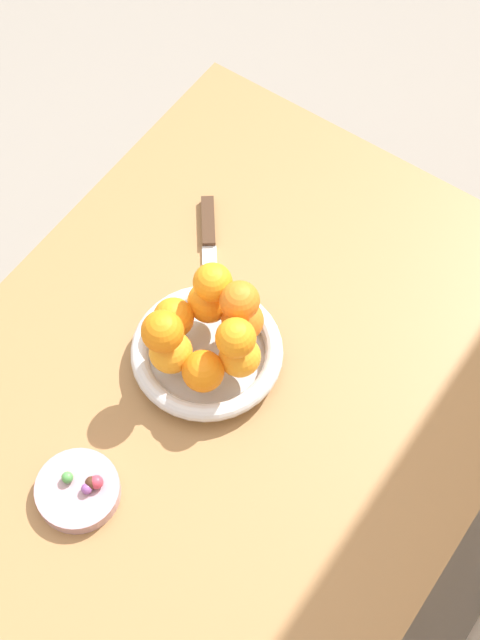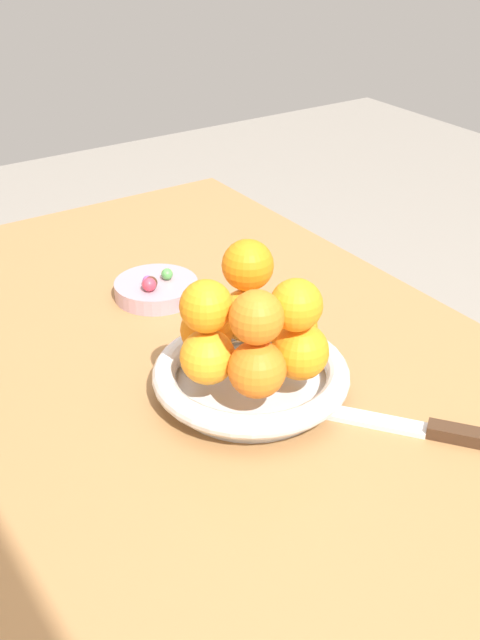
% 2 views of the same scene
% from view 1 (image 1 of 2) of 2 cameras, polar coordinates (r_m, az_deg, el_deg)
% --- Properties ---
extents(ground_plane, '(6.00, 6.00, 0.00)m').
position_cam_1_polar(ground_plane, '(2.07, -1.36, -14.00)').
color(ground_plane, gray).
extents(dining_table, '(1.10, 0.76, 0.74)m').
position_cam_1_polar(dining_table, '(1.45, -1.90, -6.89)').
color(dining_table, '#9E7042').
rests_on(dining_table, ground_plane).
extents(fruit_bowl, '(0.22, 0.22, 0.04)m').
position_cam_1_polar(fruit_bowl, '(1.39, -1.93, -1.93)').
color(fruit_bowl, silver).
rests_on(fruit_bowl, dining_table).
extents(candy_dish, '(0.11, 0.11, 0.02)m').
position_cam_1_polar(candy_dish, '(1.34, -9.41, -9.77)').
color(candy_dish, '#B28C99').
rests_on(candy_dish, dining_table).
extents(orange_0, '(0.06, 0.06, 0.06)m').
position_cam_1_polar(orange_0, '(1.38, -1.82, 1.07)').
color(orange_0, orange).
rests_on(orange_0, fruit_bowl).
extents(orange_1, '(0.06, 0.06, 0.06)m').
position_cam_1_polar(orange_1, '(1.37, -3.89, 0.12)').
color(orange_1, orange).
rests_on(orange_1, fruit_bowl).
extents(orange_2, '(0.06, 0.06, 0.06)m').
position_cam_1_polar(orange_2, '(1.34, -4.05, -1.86)').
color(orange_2, orange).
rests_on(orange_2, fruit_bowl).
extents(orange_3, '(0.06, 0.06, 0.06)m').
position_cam_1_polar(orange_3, '(1.32, -2.16, -2.99)').
color(orange_3, orange).
rests_on(orange_3, fruit_bowl).
extents(orange_4, '(0.06, 0.06, 0.06)m').
position_cam_1_polar(orange_4, '(1.33, -0.01, -2.13)').
color(orange_4, orange).
rests_on(orange_4, fruit_bowl).
extents(orange_5, '(0.06, 0.06, 0.06)m').
position_cam_1_polar(orange_5, '(1.36, 0.15, -0.03)').
color(orange_5, orange).
rests_on(orange_5, fruit_bowl).
extents(orange_6, '(0.05, 0.05, 0.05)m').
position_cam_1_polar(orange_6, '(1.32, -1.60, 2.21)').
color(orange_6, orange).
rests_on(orange_6, orange_0).
extents(orange_7, '(0.05, 0.05, 0.05)m').
position_cam_1_polar(orange_7, '(1.28, -0.25, -1.05)').
color(orange_7, orange).
rests_on(orange_7, orange_4).
extents(orange_8, '(0.06, 0.06, 0.06)m').
position_cam_1_polar(orange_8, '(1.31, -0.02, 1.13)').
color(orange_8, orange).
rests_on(orange_8, orange_5).
extents(orange_9, '(0.06, 0.06, 0.06)m').
position_cam_1_polar(orange_9, '(1.29, -4.53, -0.66)').
color(orange_9, orange).
rests_on(orange_9, orange_2).
extents(candy_ball_0, '(0.02, 0.02, 0.02)m').
position_cam_1_polar(candy_ball_0, '(1.31, -8.36, -9.32)').
color(candy_ball_0, '#C6384C').
rests_on(candy_ball_0, candy_dish).
extents(candy_ball_1, '(0.02, 0.02, 0.02)m').
position_cam_1_polar(candy_ball_1, '(1.32, -8.62, -9.35)').
color(candy_ball_1, '#472819').
rests_on(candy_ball_1, candy_dish).
extents(candy_ball_2, '(0.02, 0.02, 0.02)m').
position_cam_1_polar(candy_ball_2, '(1.32, -10.01, -9.01)').
color(candy_ball_2, '#4C9947').
rests_on(candy_ball_2, candy_dish).
extents(candy_ball_3, '(0.01, 0.01, 0.01)m').
position_cam_1_polar(candy_ball_3, '(1.31, -8.91, -9.68)').
color(candy_ball_3, '#8C4C99').
rests_on(candy_ball_3, candy_dish).
extents(knife, '(0.22, 0.18, 0.01)m').
position_cam_1_polar(knife, '(1.50, -1.79, 3.79)').
color(knife, '#3F2819').
rests_on(knife, dining_table).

